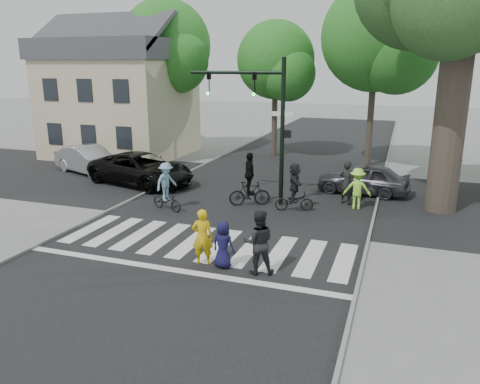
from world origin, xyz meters
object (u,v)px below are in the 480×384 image
object	(u,v)px
traffic_signal	(263,111)
cyclist_left	(167,190)
cyclist_right	(294,190)
car_silver	(89,160)
pedestrian_adult	(259,242)
cyclist_mid	(250,184)
pedestrian_woman	(202,237)
car_suv	(141,169)
car_grey	(363,179)
pedestrian_child	(223,245)

from	to	relation	value
traffic_signal	cyclist_left	bearing A→B (deg)	-145.13
cyclist_right	car_silver	world-z (taller)	cyclist_right
pedestrian_adult	cyclist_mid	distance (m)	6.61
traffic_signal	pedestrian_woman	world-z (taller)	traffic_signal
car_suv	pedestrian_adult	bearing A→B (deg)	-118.21
traffic_signal	pedestrian_adult	distance (m)	7.64
cyclist_left	car_grey	xyz separation A→B (m)	(7.24, 5.23, -0.15)
car_silver	cyclist_mid	bearing A→B (deg)	-85.69
pedestrian_child	cyclist_left	bearing A→B (deg)	-37.68
car_grey	car_silver	bearing A→B (deg)	-82.02
car_silver	cyclist_left	bearing A→B (deg)	-102.54
car_silver	car_suv	bearing A→B (deg)	-86.67
pedestrian_child	cyclist_left	size ratio (longest dim) A/B	0.72
pedestrian_woman	cyclist_right	world-z (taller)	cyclist_right
car_silver	pedestrian_woman	bearing A→B (deg)	-109.98
cyclist_mid	cyclist_right	distance (m)	1.93
cyclist_left	car_silver	world-z (taller)	cyclist_left
cyclist_right	pedestrian_adult	bearing A→B (deg)	-86.51
cyclist_mid	car_suv	bearing A→B (deg)	164.68
cyclist_mid	traffic_signal	bearing A→B (deg)	58.06
car_silver	cyclist_right	bearing A→B (deg)	-83.68
traffic_signal	cyclist_mid	bearing A→B (deg)	-121.94
pedestrian_adult	car_grey	size ratio (longest dim) A/B	0.45
pedestrian_adult	cyclist_right	distance (m)	6.11
cyclist_mid	car_grey	distance (m)	5.55
pedestrian_woman	cyclist_left	xyz separation A→B (m)	(-3.51, 4.41, 0.00)
traffic_signal	pedestrian_child	distance (m)	7.51
traffic_signal	cyclist_left	distance (m)	5.04
car_grey	pedestrian_adult	bearing A→B (deg)	-6.11
pedestrian_child	cyclist_mid	xyz separation A→B (m)	(-1.23, 6.16, 0.22)
pedestrian_adult	cyclist_left	xyz separation A→B (m)	(-5.24, 4.47, -0.08)
pedestrian_adult	cyclist_mid	bearing A→B (deg)	-89.35
pedestrian_child	car_grey	size ratio (longest dim) A/B	0.34
pedestrian_adult	car_suv	xyz separation A→B (m)	(-8.46, 7.89, -0.16)
pedestrian_woman	car_suv	bearing A→B (deg)	-66.09
traffic_signal	cyclist_right	world-z (taller)	traffic_signal
pedestrian_child	car_silver	bearing A→B (deg)	-29.52
pedestrian_adult	cyclist_right	size ratio (longest dim) A/B	0.95
car_silver	traffic_signal	bearing A→B (deg)	-82.22
cyclist_left	pedestrian_woman	bearing A→B (deg)	-51.51
pedestrian_child	pedestrian_adult	distance (m)	1.10
car_suv	cyclist_mid	bearing A→B (deg)	-90.53
pedestrian_child	car_grey	world-z (taller)	pedestrian_child
car_suv	car_silver	xyz separation A→B (m)	(-3.94, 1.20, -0.03)
pedestrian_adult	cyclist_left	distance (m)	6.89
pedestrian_woman	cyclist_mid	xyz separation A→B (m)	(-0.57, 6.14, 0.07)
cyclist_mid	pedestrian_woman	bearing A→B (deg)	-84.72
pedestrian_child	pedestrian_adult	size ratio (longest dim) A/B	0.76
pedestrian_adult	car_silver	distance (m)	15.37
pedestrian_child	cyclist_mid	bearing A→B (deg)	-69.62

